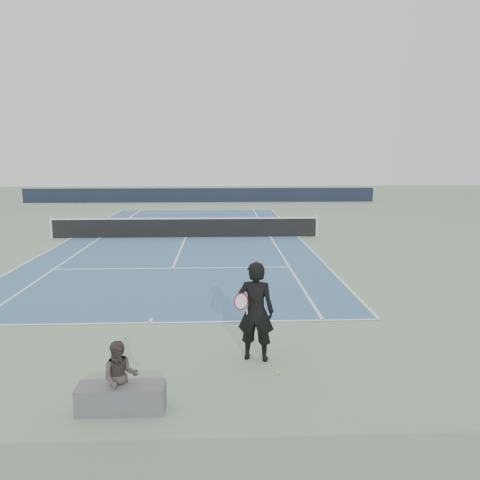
{
  "coord_description": "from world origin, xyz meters",
  "views": [
    {
      "loc": [
        1.68,
        -22.43,
        3.87
      ],
      "look_at": [
        2.34,
        -6.97,
        1.1
      ],
      "focal_mm": 35.0,
      "sensor_mm": 36.0,
      "label": 1
    }
  ],
  "objects_px": {
    "tennis_net": "(186,227)",
    "spectator_bench": "(121,387)",
    "tennis_ball": "(278,372)",
    "tennis_player": "(256,311)"
  },
  "relations": [
    {
      "from": "tennis_net",
      "to": "spectator_bench",
      "type": "relative_size",
      "value": 9.3
    },
    {
      "from": "tennis_ball",
      "to": "spectator_bench",
      "type": "bearing_deg",
      "value": -156.25
    },
    {
      "from": "tennis_ball",
      "to": "spectator_bench",
      "type": "relative_size",
      "value": 0.05
    },
    {
      "from": "tennis_player",
      "to": "tennis_ball",
      "type": "distance_m",
      "value": 1.2
    },
    {
      "from": "tennis_player",
      "to": "spectator_bench",
      "type": "height_order",
      "value": "tennis_player"
    },
    {
      "from": "tennis_net",
      "to": "tennis_ball",
      "type": "distance_m",
      "value": 14.86
    },
    {
      "from": "tennis_ball",
      "to": "tennis_net",
      "type": "bearing_deg",
      "value": 100.44
    },
    {
      "from": "tennis_player",
      "to": "spectator_bench",
      "type": "relative_size",
      "value": 1.4
    },
    {
      "from": "tennis_player",
      "to": "spectator_bench",
      "type": "xyz_separation_m",
      "value": [
        -2.2,
        -1.78,
        -0.58
      ]
    },
    {
      "from": "spectator_bench",
      "to": "tennis_player",
      "type": "bearing_deg",
      "value": 39.01
    }
  ]
}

